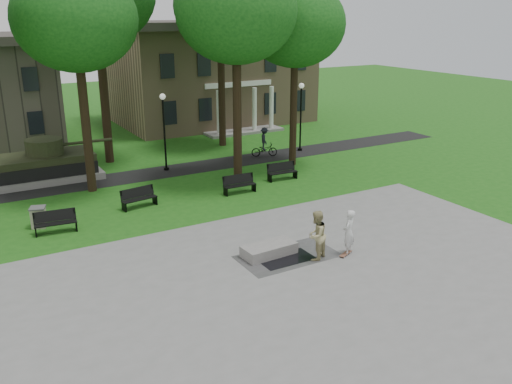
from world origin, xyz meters
TOP-DOWN VIEW (x-y plane):
  - ground at (0.00, 0.00)m, footprint 120.00×120.00m
  - plaza at (0.00, -5.00)m, footprint 22.00×16.00m
  - footpath at (0.00, 12.00)m, footprint 44.00×2.60m
  - building_right at (10.00, 26.00)m, footprint 17.00×12.00m
  - tree_1 at (-4.50, 10.50)m, footprint 6.20×6.20m
  - tree_2 at (3.50, 8.50)m, footprint 6.60×6.60m
  - tree_3 at (8.00, 9.50)m, footprint 6.00×6.00m
  - tree_5 at (6.50, 16.50)m, footprint 6.40×6.40m
  - lamp_mid at (0.50, 12.30)m, footprint 0.36×0.36m
  - lamp_right at (10.50, 12.30)m, footprint 0.36×0.36m
  - tank_monument at (-6.46, 14.00)m, footprint 7.45×3.40m
  - puddle at (-0.01, -2.14)m, footprint 2.20×1.20m
  - concrete_block at (-0.40, -1.46)m, footprint 2.25×1.10m
  - skateboard at (2.28, -3.01)m, footprint 0.79×0.50m
  - skateboarder at (2.43, -2.92)m, footprint 0.81×0.75m
  - friend_watching at (1.01, -2.69)m, footprint 1.22×1.13m
  - cyclist at (7.50, 12.18)m, footprint 1.86×1.21m
  - park_bench_0 at (-7.38, 5.32)m, footprint 1.84×0.72m
  - park_bench_1 at (-3.11, 6.67)m, footprint 1.85×0.80m
  - park_bench_2 at (2.31, 6.15)m, footprint 1.82×0.60m
  - park_bench_3 at (5.64, 7.07)m, footprint 1.83×0.64m
  - trash_bin at (-7.91, 6.35)m, footprint 0.84×0.84m

SIDE VIEW (x-z plane):
  - ground at x=0.00m, z-range 0.00..0.00m
  - footpath at x=0.00m, z-range 0.00..0.01m
  - plaza at x=0.00m, z-range 0.00..0.02m
  - puddle at x=-0.01m, z-range 0.02..0.02m
  - skateboard at x=2.28m, z-range 0.02..0.09m
  - concrete_block at x=-0.40m, z-range 0.02..0.47m
  - trash_bin at x=-7.91m, z-range 0.01..0.97m
  - park_bench_0 at x=-7.38m, z-range 0.02..1.02m
  - park_bench_1 at x=-3.11m, z-range 0.02..1.02m
  - park_bench_2 at x=2.31m, z-range 0.02..1.02m
  - park_bench_3 at x=5.64m, z-range 0.02..1.02m
  - cyclist at x=7.50m, z-range -0.18..1.81m
  - tank_monument at x=-6.46m, z-range -0.34..2.06m
  - skateboarder at x=2.43m, z-range 0.02..1.88m
  - friend_watching at x=1.01m, z-range 0.02..2.03m
  - lamp_mid at x=0.50m, z-range 0.43..5.16m
  - lamp_right at x=10.50m, z-range 0.43..5.16m
  - building_right at x=10.00m, z-range 0.04..8.64m
  - tree_3 at x=8.00m, z-range 3.00..14.19m
  - tree_1 at x=-4.50m, z-range 3.14..14.77m
  - tree_2 at x=3.50m, z-range 3.23..15.40m
  - tree_5 at x=6.50m, z-range 3.45..15.89m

